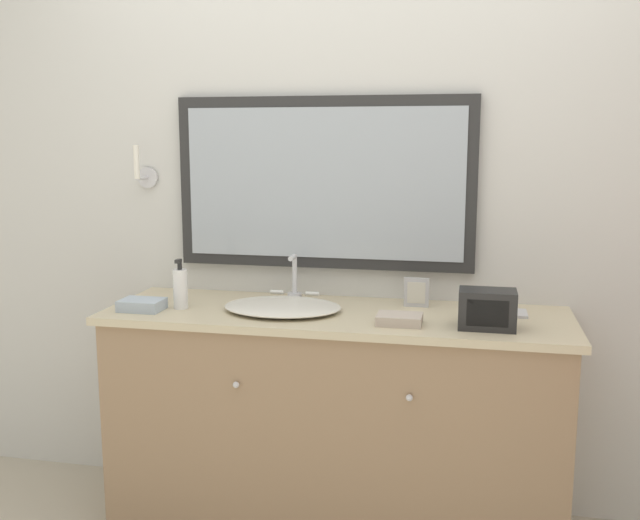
{
  "coord_description": "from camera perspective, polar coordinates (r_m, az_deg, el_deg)",
  "views": [
    {
      "loc": [
        0.5,
        -2.3,
        1.55
      ],
      "look_at": [
        -0.06,
        0.31,
        1.09
      ],
      "focal_mm": 40.0,
      "sensor_mm": 36.0,
      "label": 1
    }
  ],
  "objects": [
    {
      "name": "wall_back",
      "position": [
        2.98,
        2.34,
        4.54
      ],
      "size": [
        8.0,
        0.18,
        2.55
      ],
      "color": "silver",
      "rests_on": "ground_plane"
    },
    {
      "name": "hand_towel_far_corner",
      "position": [
        2.84,
        -14.06,
        -3.5
      ],
      "size": [
        0.16,
        0.12,
        0.04
      ],
      "color": "#A8B7C6",
      "rests_on": "vanity_counter"
    },
    {
      "name": "metal_tray",
      "position": [
        2.79,
        14.5,
        -4.1
      ],
      "size": [
        0.17,
        0.12,
        0.01
      ],
      "color": "silver",
      "rests_on": "vanity_counter"
    },
    {
      "name": "picture_frame",
      "position": [
        2.83,
        7.72,
        -2.58
      ],
      "size": [
        0.1,
        0.01,
        0.12
      ],
      "color": "#B2B2B7",
      "rests_on": "vanity_counter"
    },
    {
      "name": "vanity_counter",
      "position": [
        2.88,
        1.21,
        -12.77
      ],
      "size": [
        1.78,
        0.57,
        0.89
      ],
      "color": "#937556",
      "rests_on": "ground_plane"
    },
    {
      "name": "appliance_box",
      "position": [
        2.56,
        13.23,
        -3.86
      ],
      "size": [
        0.2,
        0.13,
        0.14
      ],
      "color": "black",
      "rests_on": "vanity_counter"
    },
    {
      "name": "sink_basin",
      "position": [
        2.76,
        -2.97,
        -3.67
      ],
      "size": [
        0.45,
        0.4,
        0.19
      ],
      "color": "silver",
      "rests_on": "vanity_counter"
    },
    {
      "name": "hand_towel_near_sink",
      "position": [
        2.57,
        6.38,
        -4.74
      ],
      "size": [
        0.16,
        0.12,
        0.04
      ],
      "color": "#B7A899",
      "rests_on": "vanity_counter"
    },
    {
      "name": "soap_bottle",
      "position": [
        2.83,
        -11.11,
        -2.21
      ],
      "size": [
        0.06,
        0.06,
        0.2
      ],
      "color": "white",
      "rests_on": "vanity_counter"
    }
  ]
}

